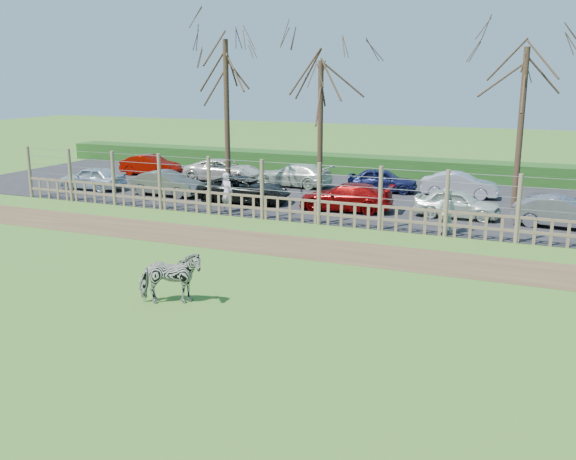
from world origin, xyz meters
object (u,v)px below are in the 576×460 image
at_px(car_4, 457,203).
at_px(car_9, 294,175).
at_px(car_3, 346,197).
at_px(car_10, 382,180).
at_px(car_11, 459,185).
at_px(tree_mid, 321,96).
at_px(tree_right, 524,90).
at_px(zebra, 170,278).
at_px(visitor_b, 445,210).
at_px(car_1, 166,183).
at_px(car_8, 223,170).
at_px(car_2, 245,190).
at_px(car_7, 151,165).
at_px(visitor_a, 227,192).
at_px(car_5, 562,212).
at_px(tree_left, 226,80).
at_px(car_0, 93,178).

distance_m(car_4, car_9, 10.24).
relative_size(car_3, car_10, 1.17).
bearing_deg(car_3, car_11, 137.35).
height_order(tree_mid, car_10, tree_mid).
distance_m(tree_right, car_4, 5.72).
bearing_deg(tree_mid, car_9, 135.14).
relative_size(zebra, visitor_b, 0.97).
relative_size(car_1, car_9, 0.88).
relative_size(tree_mid, car_8, 1.58).
distance_m(zebra, car_11, 18.74).
bearing_deg(car_2, car_11, -64.98).
bearing_deg(car_7, visitor_a, -129.80).
xyz_separation_m(zebra, car_7, (-13.17, 18.07, -0.07)).
height_order(car_1, car_11, same).
bearing_deg(tree_mid, car_8, 159.97).
xyz_separation_m(car_7, car_8, (4.92, -0.05, 0.00)).
height_order(car_2, car_10, same).
bearing_deg(car_5, zebra, 148.80).
height_order(car_2, car_9, same).
bearing_deg(car_3, tree_left, -107.68).
bearing_deg(tree_mid, visitor_b, -36.07).
bearing_deg(tree_mid, car_2, -135.02).
bearing_deg(car_9, car_3, 45.79).
distance_m(car_9, car_11, 8.61).
xyz_separation_m(car_3, car_5, (8.77, 0.20, 0.00)).
bearing_deg(zebra, car_5, -62.31).
bearing_deg(visitor_a, visitor_b, -165.26).
distance_m(car_0, car_5, 22.54).
relative_size(zebra, car_4, 0.47).
distance_m(zebra, visitor_b, 11.82).
bearing_deg(car_2, car_10, -50.45).
bearing_deg(tree_right, car_1, -168.89).
xyz_separation_m(car_1, car_11, (13.38, 5.20, 0.00)).
bearing_deg(car_10, zebra, 169.37).
distance_m(visitor_b, car_10, 8.69).
xyz_separation_m(tree_left, car_1, (-2.57, -1.66, -4.98)).
height_order(visitor_a, car_7, visitor_a).
xyz_separation_m(car_0, car_9, (9.26, 4.99, 0.00)).
bearing_deg(car_1, car_3, -88.63).
xyz_separation_m(zebra, car_8, (-8.26, 18.02, -0.07)).
xyz_separation_m(visitor_a, car_3, (4.66, 2.30, -0.26)).
bearing_deg(car_3, car_4, 91.22).
bearing_deg(zebra, visitor_a, -6.05).
relative_size(car_2, car_5, 1.19).
xyz_separation_m(car_8, car_9, (4.35, -0.13, 0.00)).
bearing_deg(tree_left, car_11, 18.15).
bearing_deg(car_7, zebra, -144.61).
height_order(car_9, car_10, same).
height_order(car_0, car_1, same).
bearing_deg(tree_left, car_8, 122.11).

